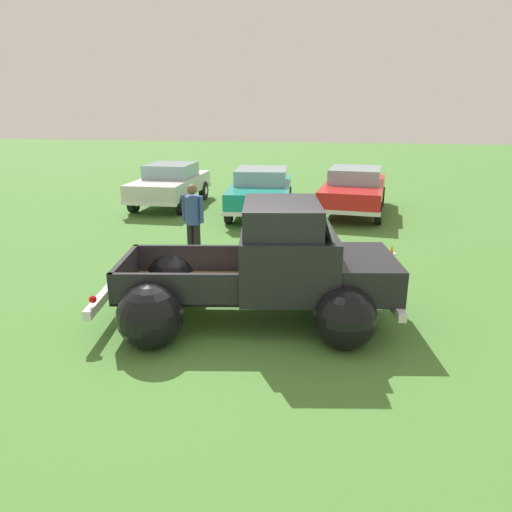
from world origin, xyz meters
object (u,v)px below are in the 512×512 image
at_px(vintage_pickup_truck, 271,274).
at_px(spectator_0, 193,217).
at_px(lane_cone_1, 160,259).
at_px(show_car_2, 354,189).
at_px(show_car_0, 170,183).
at_px(show_car_1, 261,189).
at_px(lane_cone_0, 391,260).

relative_size(vintage_pickup_truck, spectator_0, 2.84).
bearing_deg(lane_cone_1, show_car_2, 58.19).
relative_size(show_car_0, spectator_0, 2.44).
xyz_separation_m(show_car_1, spectator_0, (-0.76, -5.03, 0.19)).
bearing_deg(lane_cone_0, show_car_2, 95.28).
bearing_deg(lane_cone_1, show_car_0, 106.96).
bearing_deg(show_car_2, lane_cone_1, -25.11).
distance_m(vintage_pickup_truck, lane_cone_0, 3.33).
relative_size(show_car_1, spectator_0, 2.62).
distance_m(show_car_0, show_car_2, 6.24).
relative_size(show_car_1, lane_cone_0, 7.09).
xyz_separation_m(vintage_pickup_truck, show_car_2, (1.60, 8.50, 0.03)).
bearing_deg(show_car_2, lane_cone_0, 11.98).
bearing_deg(vintage_pickup_truck, show_car_1, 91.33).
xyz_separation_m(show_car_2, lane_cone_1, (-4.14, -6.68, -0.47)).
bearing_deg(show_car_0, show_car_2, 88.62).
height_order(show_car_0, spectator_0, spectator_0).
distance_m(show_car_1, show_car_2, 3.01).
relative_size(show_car_0, lane_cone_0, 6.60).
distance_m(show_car_2, lane_cone_0, 6.05).
height_order(show_car_1, spectator_0, spectator_0).
distance_m(show_car_0, lane_cone_1, 7.20).
relative_size(show_car_2, lane_cone_0, 7.35).
bearing_deg(show_car_1, show_car_2, 98.42).
distance_m(show_car_2, lane_cone_1, 7.87).
bearing_deg(vintage_pickup_truck, show_car_0, 109.73).
height_order(show_car_0, show_car_1, same).
distance_m(show_car_0, spectator_0, 6.41).
bearing_deg(lane_cone_0, show_car_0, 137.59).
height_order(vintage_pickup_truck, lane_cone_0, vintage_pickup_truck).
distance_m(show_car_2, spectator_0, 6.78).
height_order(vintage_pickup_truck, show_car_0, vintage_pickup_truck).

